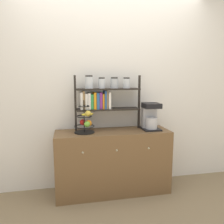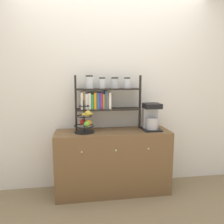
{
  "view_description": "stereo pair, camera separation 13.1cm",
  "coord_description": "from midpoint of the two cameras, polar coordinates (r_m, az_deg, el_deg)",
  "views": [
    {
      "loc": [
        -0.53,
        -2.35,
        1.44
      ],
      "look_at": [
        -0.01,
        0.21,
        1.03
      ],
      "focal_mm": 35.0,
      "sensor_mm": 36.0,
      "label": 1
    },
    {
      "loc": [
        -0.4,
        -2.38,
        1.44
      ],
      "look_at": [
        -0.01,
        0.21,
        1.03
      ],
      "focal_mm": 35.0,
      "sensor_mm": 36.0,
      "label": 2
    }
  ],
  "objects": [
    {
      "name": "sideboard",
      "position": [
        2.82,
        -1.13,
        -12.85
      ],
      "size": [
        1.41,
        0.45,
        0.79
      ],
      "color": "brown",
      "rests_on": "ground_plane"
    },
    {
      "name": "shelf_hutch",
      "position": [
        2.73,
        -4.15,
        4.1
      ],
      "size": [
        0.84,
        0.2,
        0.68
      ],
      "color": "black",
      "rests_on": "sideboard"
    },
    {
      "name": "wall_back",
      "position": [
        2.88,
        -2.11,
        6.06
      ],
      "size": [
        7.0,
        0.05,
        2.6
      ],
      "primitive_type": "cube",
      "color": "silver",
      "rests_on": "ground_plane"
    },
    {
      "name": "coffee_maker",
      "position": [
        2.8,
        8.63,
        -1.09
      ],
      "size": [
        0.21,
        0.25,
        0.34
      ],
      "color": "black",
      "rests_on": "sideboard"
    },
    {
      "name": "fruit_stand",
      "position": [
        2.63,
        -8.38,
        -2.61
      ],
      "size": [
        0.24,
        0.24,
        0.39
      ],
      "color": "black",
      "rests_on": "sideboard"
    },
    {
      "name": "ground_plane",
      "position": [
        2.81,
        -0.26,
        -22.0
      ],
      "size": [
        12.0,
        12.0,
        0.0
      ],
      "primitive_type": "plane",
      "color": "#847051"
    }
  ]
}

